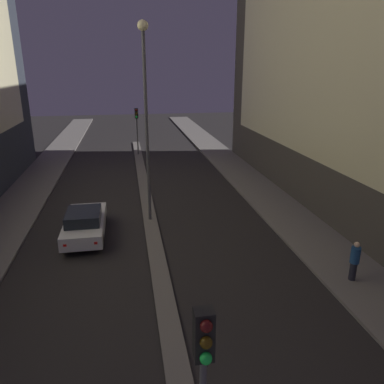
% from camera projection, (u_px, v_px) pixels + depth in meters
% --- Properties ---
extents(building_right, '(6.01, 32.71, 18.04)m').
position_uv_depth(building_right, '(384.00, 44.00, 18.84)').
color(building_right, '#423D38').
rests_on(building_right, ground).
extents(median_strip, '(0.71, 38.35, 0.12)m').
position_uv_depth(median_strip, '(147.00, 200.00, 23.25)').
color(median_strip, '#66605B').
rests_on(median_strip, ground).
extents(traffic_light_near, '(0.32, 0.42, 4.25)m').
position_uv_depth(traffic_light_near, '(204.00, 370.00, 6.06)').
color(traffic_light_near, '#4C4C51').
rests_on(traffic_light_near, median_strip).
extents(traffic_light_mid, '(0.32, 0.42, 4.25)m').
position_uv_depth(traffic_light_mid, '(137.00, 121.00, 34.23)').
color(traffic_light_mid, '#4C4C51').
rests_on(traffic_light_mid, median_strip).
extents(street_lamp, '(0.51, 0.51, 9.87)m').
position_uv_depth(street_lamp, '(145.00, 96.00, 18.15)').
color(street_lamp, '#4C4C51').
rests_on(street_lamp, median_strip).
extents(car_left_lane, '(1.84, 4.45, 1.46)m').
position_uv_depth(car_left_lane, '(85.00, 223.00, 18.07)').
color(car_left_lane, silver).
rests_on(car_left_lane, ground).
extents(pedestrian_on_right_sidewalk, '(0.35, 0.35, 1.59)m').
position_uv_depth(pedestrian_on_right_sidewalk, '(355.00, 260.00, 14.17)').
color(pedestrian_on_right_sidewalk, black).
rests_on(pedestrian_on_right_sidewalk, sidewalk_right).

